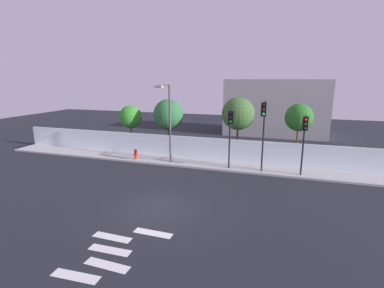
{
  "coord_description": "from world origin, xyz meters",
  "views": [
    {
      "loc": [
        6.03,
        -12.75,
        6.74
      ],
      "look_at": [
        -0.08,
        6.5,
        2.06
      ],
      "focal_mm": 26.45,
      "sensor_mm": 36.0,
      "label": 1
    }
  ],
  "objects": [
    {
      "name": "perimeter_wall",
      "position": [
        0.0,
        9.49,
        1.05
      ],
      "size": [
        36.0,
        0.18,
        1.8
      ],
      "primitive_type": "cube",
      "color": "silver",
      "rests_on": "sidewalk"
    },
    {
      "name": "roadside_tree_midleft",
      "position": [
        -3.75,
        10.97,
        3.57
      ],
      "size": [
        2.72,
        2.72,
        4.94
      ],
      "color": "brown",
      "rests_on": "ground"
    },
    {
      "name": "traffic_light_right",
      "position": [
        4.91,
        6.78,
        3.86
      ],
      "size": [
        0.34,
        1.73,
        5.1
      ],
      "color": "black",
      "rests_on": "sidewalk"
    },
    {
      "name": "fire_hydrant",
      "position": [
        -5.37,
        7.59,
        0.61
      ],
      "size": [
        0.44,
        0.26,
        0.86
      ],
      "color": "red",
      "rests_on": "sidewalk"
    },
    {
      "name": "roadside_tree_rightmost",
      "position": [
        7.37,
        10.97,
        3.74
      ],
      "size": [
        2.18,
        2.18,
        4.84
      ],
      "color": "brown",
      "rests_on": "ground"
    },
    {
      "name": "traffic_light_left",
      "position": [
        7.57,
        7.02,
        3.24
      ],
      "size": [
        0.35,
        1.19,
        4.21
      ],
      "color": "black",
      "rests_on": "sidewalk"
    },
    {
      "name": "roadside_tree_leftmost",
      "position": [
        -7.62,
        10.97,
        3.17
      ],
      "size": [
        2.17,
        2.17,
        4.27
      ],
      "color": "brown",
      "rests_on": "ground"
    },
    {
      "name": "street_lamp_curbside",
      "position": [
        -2.31,
        7.48,
        3.85
      ],
      "size": [
        0.62,
        1.94,
        6.18
      ],
      "color": "#4C4C51",
      "rests_on": "sidewalk"
    },
    {
      "name": "roadside_tree_midright",
      "position": [
        2.57,
        10.97,
        3.86
      ],
      "size": [
        2.75,
        2.75,
        5.25
      ],
      "color": "brown",
      "rests_on": "ground"
    },
    {
      "name": "sidewalk",
      "position": [
        0.0,
        8.2,
        0.07
      ],
      "size": [
        36.0,
        2.4,
        0.15
      ],
      "primitive_type": "cube",
      "color": "#AAAAAA",
      "rests_on": "ground"
    },
    {
      "name": "traffic_light_center",
      "position": [
        2.62,
        6.95,
        3.41
      ],
      "size": [
        0.45,
        1.33,
        4.45
      ],
      "color": "black",
      "rests_on": "sidewalk"
    },
    {
      "name": "ground_plane",
      "position": [
        0.0,
        0.0,
        0.0
      ],
      "size": [
        80.0,
        80.0,
        0.0
      ],
      "primitive_type": "plane",
      "color": "black"
    },
    {
      "name": "low_building_distant",
      "position": [
        5.27,
        23.49,
        3.34
      ],
      "size": [
        11.84,
        6.0,
        6.68
      ],
      "primitive_type": "cube",
      "color": "#A8A8A8",
      "rests_on": "ground"
    },
    {
      "name": "crosswalk_marking",
      "position": [
        -0.02,
        -4.1,
        0.0
      ],
      "size": [
        3.36,
        3.9,
        0.01
      ],
      "color": "silver",
      "rests_on": "ground"
    }
  ]
}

